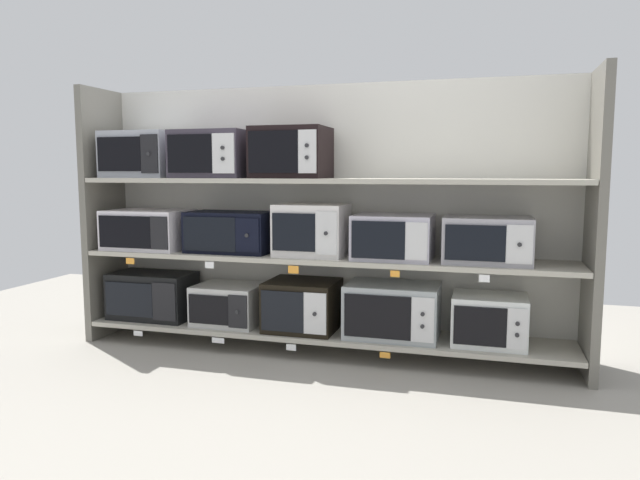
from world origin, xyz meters
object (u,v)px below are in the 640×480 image
microwave_0 (153,295)px  microwave_9 (487,240)px  microwave_2 (302,305)px  microwave_8 (393,237)px  microwave_7 (312,230)px  microwave_4 (489,320)px  microwave_10 (142,155)px  microwave_12 (291,153)px  microwave_3 (392,310)px  microwave_11 (214,154)px  microwave_5 (149,229)px  microwave_1 (229,304)px  microwave_6 (231,232)px

microwave_0 → microwave_9: microwave_9 is taller
microwave_2 → microwave_8: microwave_8 is taller
microwave_9 → microwave_7: bearing=180.0°
microwave_4 → microwave_10: size_ratio=0.90×
microwave_8 → microwave_12: bearing=180.0°
microwave_3 → microwave_11: bearing=180.0°
microwave_2 → microwave_5: (-1.11, -0.00, 0.46)m
microwave_1 → microwave_11: (-0.08, -0.00, 1.00)m
microwave_2 → microwave_3: (0.59, -0.00, 0.01)m
microwave_2 → microwave_6: (-0.50, -0.00, 0.46)m
microwave_1 → microwave_12: size_ratio=0.94×
microwave_2 → microwave_11: 1.15m
microwave_2 → microwave_5: bearing=-180.0°
microwave_4 → microwave_5: microwave_5 is taller
microwave_11 → microwave_1: bearing=0.2°
microwave_9 → microwave_10: microwave_10 is taller
microwave_5 → microwave_10: size_ratio=1.14×
microwave_6 → microwave_11: size_ratio=1.14×
microwave_0 → microwave_5: microwave_5 is taller
microwave_11 → microwave_7: bearing=0.0°
microwave_8 → microwave_7: bearing=180.0°
microwave_2 → microwave_0: bearing=180.0°
microwave_7 → microwave_11: bearing=-180.0°
microwave_4 → microwave_7: (-1.10, 0.00, 0.51)m
microwave_1 → microwave_12: bearing=-0.0°
microwave_6 → microwave_11: 0.52m
microwave_11 → microwave_9: bearing=0.0°
microwave_2 → microwave_8: size_ratio=0.95×
microwave_4 → microwave_12: 1.59m
microwave_2 → microwave_7: microwave_7 is taller
microwave_5 → microwave_8: (1.70, -0.00, 0.00)m
microwave_1 → microwave_7: 0.79m
microwave_7 → microwave_11: 0.83m
microwave_6 → microwave_10: microwave_10 is taller
microwave_5 → microwave_11: 0.72m
microwave_0 → microwave_4: microwave_0 is taller
microwave_7 → microwave_8: bearing=-0.0°
microwave_0 → microwave_12: microwave_12 is taller
microwave_3 → microwave_11: size_ratio=1.16×
microwave_1 → microwave_10: bearing=-180.0°
microwave_3 → microwave_11: microwave_11 is taller
microwave_4 → microwave_3: bearing=-180.0°
microwave_0 → microwave_11: size_ratio=1.16×
microwave_6 → microwave_8: size_ratio=1.18×
microwave_7 → microwave_8: (0.52, -0.00, -0.03)m
microwave_3 → microwave_11: 1.54m
microwave_1 → microwave_10: 1.18m
microwave_6 → microwave_12: size_ratio=1.21×
microwave_8 → microwave_2: bearing=180.0°
microwave_6 → microwave_1: bearing=179.1°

